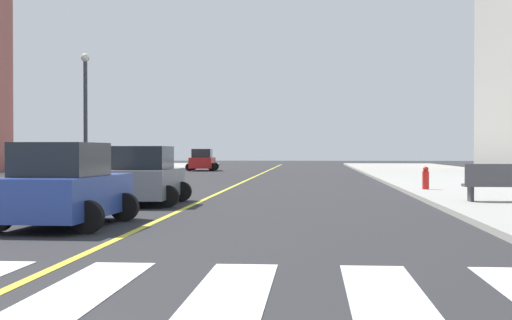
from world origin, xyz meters
TOP-DOWN VIEW (x-y plane):
  - crosswalk_paint at (0.00, 4.00)m, footprint 13.50×4.00m
  - lane_divider_paint at (0.00, 40.00)m, footprint 0.16×80.00m
  - car_gray_nearest at (-1.51, 17.41)m, footprint 2.55×4.05m
  - car_red_second at (-5.32, 53.65)m, footprint 2.60×4.05m
  - car_blue_third at (-1.76, 10.92)m, footprint 2.65×4.17m
  - park_bench at (9.01, 17.34)m, footprint 1.80×0.56m
  - fire_hydrant at (8.04, 24.04)m, footprint 0.26×0.26m
  - street_lamp at (-7.83, 31.27)m, footprint 0.44×0.44m

SIDE VIEW (x-z plane):
  - lane_divider_paint at x=0.00m, z-range 0.00..0.01m
  - crosswalk_paint at x=0.00m, z-range 0.00..0.01m
  - fire_hydrant at x=8.04m, z-range 0.13..1.02m
  - park_bench at x=9.01m, z-range 0.13..1.25m
  - car_red_second at x=-5.32m, z-range -0.06..1.72m
  - car_gray_nearest at x=-1.51m, z-range -0.06..1.74m
  - car_blue_third at x=-1.76m, z-range -0.06..1.78m
  - street_lamp at x=-7.83m, z-range 0.79..7.22m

